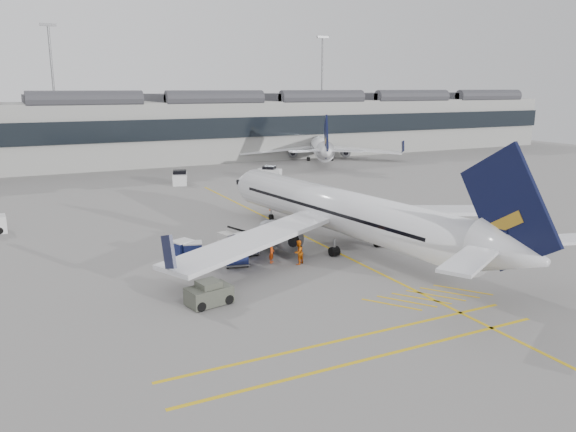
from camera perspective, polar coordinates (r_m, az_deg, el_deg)
name	(u,v)px	position (r m, az deg, el deg)	size (l,w,h in m)	color
ground	(248,287)	(39.32, -4.08, -7.25)	(220.00, 220.00, 0.00)	gray
terminal	(94,130)	(107.29, -19.13, 8.25)	(200.00, 20.45, 12.40)	#9E9E99
light_masts	(71,83)	(120.83, -21.15, 12.51)	(113.00, 0.60, 25.45)	slate
apron_markings	(307,237)	(52.04, 1.91, -2.17)	(0.25, 60.00, 0.01)	gold
airliner_main	(344,212)	(48.54, 5.76, 0.37)	(35.49, 38.99, 10.39)	white
airliner_far	(319,146)	(108.42, 3.21, 7.15)	(29.18, 32.19, 9.23)	white
belt_loader	(238,243)	(48.03, -5.10, -2.74)	(5.40, 2.85, 2.14)	silver
baggage_cart_a	(193,252)	(45.07, -9.64, -3.58)	(1.85, 1.66, 1.65)	gray
baggage_cart_b	(246,244)	(46.34, -4.27, -2.83)	(1.96, 1.70, 1.86)	gray
baggage_cart_c	(183,250)	(45.41, -10.67, -3.44)	(2.03, 1.87, 1.73)	gray
baggage_cart_d	(236,253)	(43.76, -5.29, -3.72)	(2.17, 1.93, 1.97)	gray
ramp_agent_a	(272,253)	(44.37, -1.68, -3.75)	(0.60, 0.39, 1.64)	#DA400B
ramp_agent_b	(298,252)	(43.96, 1.07, -3.70)	(0.94, 0.73, 1.93)	orange
pushback_tug	(209,294)	(36.45, -8.03, -7.84)	(3.07, 2.22, 1.56)	#484B40
safety_cone_nose	(271,208)	(63.30, -1.79, 0.79)	(0.36, 0.36, 0.50)	#F24C0A
safety_cone_engine	(396,234)	(53.13, 10.90, -1.79)	(0.39, 0.39, 0.54)	#F24C0A
service_van_mid	(180,178)	(82.11, -10.92, 3.82)	(3.03, 4.31, 2.01)	silver
service_van_right	(269,173)	(86.27, -1.92, 4.42)	(3.89, 3.69, 1.84)	silver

